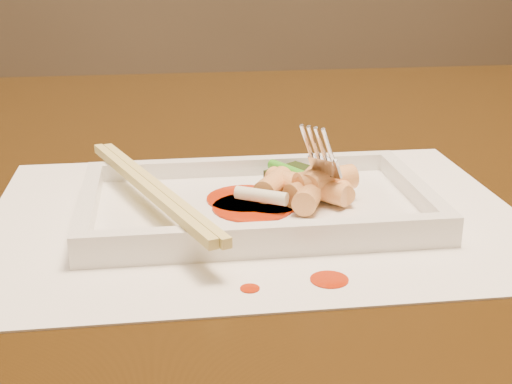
{
  "coord_description": "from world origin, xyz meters",
  "views": [
    {
      "loc": [
        -0.16,
        -0.65,
        0.95
      ],
      "look_at": [
        -0.09,
        -0.15,
        0.77
      ],
      "focal_mm": 50.0,
      "sensor_mm": 36.0,
      "label": 1
    }
  ],
  "objects": [
    {
      "name": "table",
      "position": [
        0.0,
        0.0,
        0.65
      ],
      "size": [
        1.4,
        0.9,
        0.75
      ],
      "color": "black",
      "rests_on": "ground"
    },
    {
      "name": "placemat",
      "position": [
        -0.09,
        -0.15,
        0.75
      ],
      "size": [
        0.4,
        0.3,
        0.0
      ],
      "primitive_type": "cube",
      "color": "white",
      "rests_on": "table"
    },
    {
      "name": "sauce_splatter_a",
      "position": [
        -0.06,
        -0.27,
        0.75
      ],
      "size": [
        0.02,
        0.02,
        0.0
      ],
      "primitive_type": "cylinder",
      "color": "#B02305",
      "rests_on": "placemat"
    },
    {
      "name": "sauce_splatter_b",
      "position": [
        -0.11,
        -0.27,
        0.75
      ],
      "size": [
        0.01,
        0.01,
        0.0
      ],
      "primitive_type": "cylinder",
      "color": "#B02305",
      "rests_on": "placemat"
    },
    {
      "name": "plate_base",
      "position": [
        -0.09,
        -0.15,
        0.76
      ],
      "size": [
        0.26,
        0.16,
        0.01
      ],
      "primitive_type": "cube",
      "color": "white",
      "rests_on": "placemat"
    },
    {
      "name": "plate_rim_far",
      "position": [
        -0.09,
        -0.08,
        0.77
      ],
      "size": [
        0.26,
        0.01,
        0.01
      ],
      "primitive_type": "cube",
      "color": "white",
      "rests_on": "plate_base"
    },
    {
      "name": "plate_rim_near",
      "position": [
        -0.09,
        -0.23,
        0.77
      ],
      "size": [
        0.26,
        0.01,
        0.01
      ],
      "primitive_type": "cube",
      "color": "white",
      "rests_on": "plate_base"
    },
    {
      "name": "plate_rim_left",
      "position": [
        -0.21,
        -0.15,
        0.77
      ],
      "size": [
        0.01,
        0.14,
        0.01
      ],
      "primitive_type": "cube",
      "color": "white",
      "rests_on": "plate_base"
    },
    {
      "name": "plate_rim_right",
      "position": [
        0.04,
        -0.15,
        0.77
      ],
      "size": [
        0.01,
        0.14,
        0.01
      ],
      "primitive_type": "cube",
      "color": "white",
      "rests_on": "plate_base"
    },
    {
      "name": "veg_piece",
      "position": [
        -0.05,
        -0.11,
        0.77
      ],
      "size": [
        0.05,
        0.05,
        0.01
      ],
      "primitive_type": "cube",
      "rotation": [
        0.0,
        0.0,
        0.64
      ],
      "color": "black",
      "rests_on": "plate_base"
    },
    {
      "name": "scallion_white",
      "position": [
        -0.09,
        -0.17,
        0.77
      ],
      "size": [
        0.04,
        0.03,
        0.01
      ],
      "primitive_type": "cylinder",
      "rotation": [
        1.57,
        0.0,
        1.03
      ],
      "color": "#EAEACC",
      "rests_on": "plate_base"
    },
    {
      "name": "scallion_green",
      "position": [
        -0.05,
        -0.13,
        0.77
      ],
      "size": [
        0.05,
        0.08,
        0.01
      ],
      "primitive_type": "cylinder",
      "rotation": [
        1.57,
        0.0,
        0.52
      ],
      "color": "#2C9317",
      "rests_on": "plate_base"
    },
    {
      "name": "chopstick_a",
      "position": [
        -0.17,
        -0.15,
        0.78
      ],
      "size": [
        0.09,
        0.22,
        0.01
      ],
      "primitive_type": "cube",
      "rotation": [
        0.0,
        0.0,
        0.37
      ],
      "color": "#D8C76C",
      "rests_on": "plate_rim_near"
    },
    {
      "name": "chopstick_b",
      "position": [
        -0.16,
        -0.15,
        0.78
      ],
      "size": [
        0.09,
        0.22,
        0.01
      ],
      "primitive_type": "cube",
      "rotation": [
        0.0,
        0.0,
        0.37
      ],
      "color": "#D8C76C",
      "rests_on": "plate_rim_near"
    },
    {
      "name": "fork",
      "position": [
        -0.02,
        -0.14,
        0.83
      ],
      "size": [
        0.09,
        0.1,
        0.14
      ],
      "primitive_type": null,
      "color": "silver",
      "rests_on": "plate_base"
    },
    {
      "name": "sauce_blob_0",
      "position": [
        -0.08,
        -0.15,
        0.76
      ],
      "size": [
        0.05,
        0.05,
        0.0
      ],
      "primitive_type": "cylinder",
      "color": "#B02305",
      "rests_on": "plate_base"
    },
    {
      "name": "sauce_blob_1",
      "position": [
        -0.09,
        -0.14,
        0.76
      ],
      "size": [
        0.06,
        0.06,
        0.0
      ],
      "primitive_type": "cylinder",
      "color": "#B02305",
      "rests_on": "plate_base"
    },
    {
      "name": "sauce_blob_2",
      "position": [
        -0.09,
        -0.16,
        0.76
      ],
      "size": [
        0.06,
        0.06,
        0.0
      ],
      "primitive_type": "cylinder",
      "color": "#B02305",
      "rests_on": "plate_base"
    },
    {
      "name": "rice_cake_0",
      "position": [
        -0.06,
        -0.14,
        0.77
      ],
      "size": [
        0.04,
        0.05,
        0.02
      ],
      "primitive_type": "cylinder",
      "rotation": [
        1.57,
        0.0,
        0.5
      ],
      "color": "#FCC575",
      "rests_on": "plate_base"
    },
    {
      "name": "rice_cake_1",
      "position": [
        -0.04,
        -0.16,
        0.77
      ],
      "size": [
        0.05,
        0.04,
        0.02
      ],
      "primitive_type": "cylinder",
      "rotation": [
        1.57,
        0.0,
        2.15
      ],
      "color": "#FCC575",
      "rests_on": "plate_base"
    },
    {
      "name": "rice_cake_2",
      "position": [
        -0.04,
        -0.15,
        0.78
      ],
      "size": [
        0.05,
        0.03,
        0.02
      ],
      "primitive_type": "cylinder",
      "rotation": [
        1.57,
        0.0,
        1.91
      ],
      "color": "#FCC575",
      "rests_on": "plate_base"
    },
    {
      "name": "rice_cake_3",
      "position": [
        -0.02,
        -0.15,
        0.77
      ],
      "size": [
        0.02,
        0.04,
        0.02
      ],
      "primitive_type": "cylinder",
      "rotation": [
        1.57,
        0.0,
        3.07
      ],
      "color": "#FCC575",
      "rests_on": "plate_base"
    },
    {
      "name": "rice_cake_4",
      "position": [
        -0.05,
        -0.17,
        0.77
      ],
      "size": [
        0.03,
        0.04,
        0.02
      ],
      "primitive_type": "cylinder",
      "rotation": [
        1.57,
        0.0,
        2.74
      ],
      "color": "#FCC575",
      "rests_on": "plate_base"
    },
    {
      "name": "rice_cake_5",
      "position": [
        -0.04,
        -0.15,
        0.78
      ],
      "size": [
        0.04,
        0.05,
        0.02
      ],
      "primitive_type": "cylinder",
      "rotation": [
        1.57,
        0.0,
        2.63
      ],
      "color": "#FCC575",
      "rests_on": "plate_base"
    },
    {
      "name": "rice_cake_6",
      "position": [
        -0.04,
        -0.16,
        0.77
      ],
      "size": [
        0.05,
        0.05,
        0.02
      ],
      "primitive_type": "cylinder",
      "rotation": [
        1.57,
        0.0,
        0.75
      ],
      "color": "#FCC575",
      "rests_on": "plate_base"
    },
    {
      "name": "rice_cake_7",
      "position": [
        -0.07,
        -0.14,
        0.77
      ],
      "size": [
        0.04,
        0.04,
        0.02
      ],
      "primitive_type": "cylinder",
      "rotation": [
        1.57,
        0.0,
        2.61
      ],
      "color": "#FCC575",
      "rests_on": "plate_base"
    }
  ]
}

